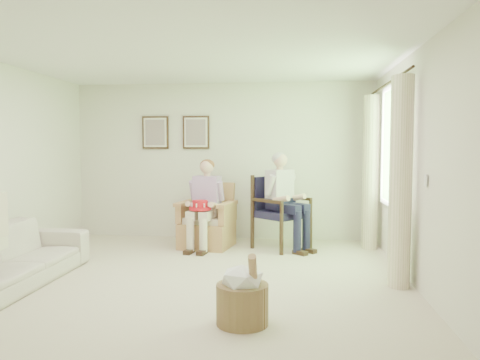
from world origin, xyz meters
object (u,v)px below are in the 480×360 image
(sofa, at_px, (10,257))
(hatbox, at_px, (243,295))
(red_hat, at_px, (200,206))
(wicker_armchair, at_px, (207,227))
(wood_armchair, at_px, (282,209))
(person_wicker, at_px, (206,198))
(person_dark, at_px, (281,193))

(sofa, xyz_separation_m, hatbox, (2.69, -0.86, -0.06))
(hatbox, bearing_deg, red_hat, 108.38)
(wicker_armchair, bearing_deg, wood_armchair, 14.24)
(person_wicker, height_order, person_dark, person_dark)
(wicker_armchair, bearing_deg, person_dark, 5.30)
(sofa, bearing_deg, wood_armchair, -51.62)
(person_dark, xyz_separation_m, red_hat, (-1.18, -0.25, -0.18))
(hatbox, bearing_deg, person_dark, 85.02)
(wood_armchair, height_order, person_dark, person_dark)
(wicker_armchair, height_order, sofa, wicker_armchair)
(wood_armchair, bearing_deg, wicker_armchair, 136.00)
(wicker_armchair, distance_m, sofa, 2.89)
(sofa, distance_m, person_wicker, 2.82)
(wicker_armchair, relative_size, person_wicker, 0.74)
(person_dark, relative_size, red_hat, 4.43)
(wicker_armchair, bearing_deg, red_hat, -87.75)
(wood_armchair, distance_m, red_hat, 1.26)
(wood_armchair, xyz_separation_m, hatbox, (-0.26, -3.19, -0.33))
(person_dark, bearing_deg, red_hat, 143.27)
(wicker_armchair, height_order, red_hat, wicker_armchair)
(wicker_armchair, distance_m, red_hat, 0.49)
(sofa, relative_size, person_dark, 1.54)
(red_hat, bearing_deg, wood_armchair, 19.75)
(wood_armchair, relative_size, hatbox, 1.62)
(person_dark, height_order, hatbox, person_dark)
(wood_armchair, xyz_separation_m, person_dark, (0.00, -0.18, 0.26))
(red_hat, height_order, hatbox, red_hat)
(sofa, height_order, hatbox, hatbox)
(wood_armchair, relative_size, person_dark, 0.76)
(wicker_armchair, xyz_separation_m, red_hat, (-0.04, -0.33, 0.36))
(wicker_armchair, height_order, person_wicker, person_wicker)
(person_dark, bearing_deg, wicker_armchair, 127.07)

